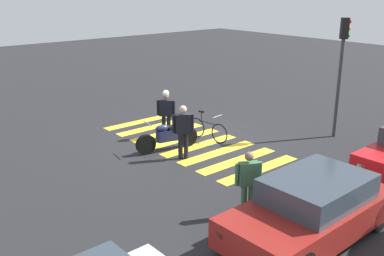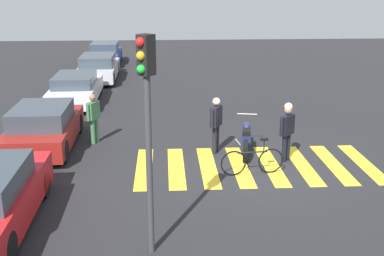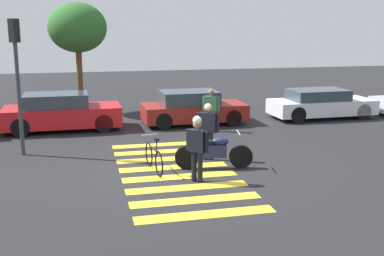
# 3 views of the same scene
# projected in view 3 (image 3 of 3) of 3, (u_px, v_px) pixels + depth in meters

# --- Properties ---
(ground_plane) EXTENTS (60.00, 60.00, 0.00)m
(ground_plane) POSITION_uv_depth(u_px,v_px,m) (177.00, 172.00, 13.30)
(ground_plane) COLOR #232326
(police_motorcycle) EXTENTS (2.20, 0.70, 1.05)m
(police_motorcycle) POSITION_uv_depth(u_px,v_px,m) (214.00, 152.00, 13.53)
(police_motorcycle) COLOR black
(police_motorcycle) RESTS_ON ground_plane
(leaning_bicycle) EXTENTS (0.46, 1.74, 1.01)m
(leaning_bicycle) POSITION_uv_depth(u_px,v_px,m) (154.00, 158.00, 13.28)
(leaning_bicycle) COLOR black
(leaning_bicycle) RESTS_ON ground_plane
(officer_on_foot) EXTENTS (0.48, 0.51, 1.74)m
(officer_on_foot) POSITION_uv_depth(u_px,v_px,m) (197.00, 144.00, 12.26)
(officer_on_foot) COLOR black
(officer_on_foot) RESTS_ON ground_plane
(officer_by_motorcycle) EXTENTS (0.61, 0.42, 1.72)m
(officer_by_motorcycle) POSITION_uv_depth(u_px,v_px,m) (208.00, 128.00, 14.31)
(officer_by_motorcycle) COLOR black
(officer_by_motorcycle) RESTS_ON ground_plane
(pedestrian_bystander) EXTENTS (0.59, 0.39, 1.61)m
(pedestrian_bystander) POSITION_uv_depth(u_px,v_px,m) (211.00, 108.00, 18.20)
(pedestrian_bystander) COLOR #3F724C
(pedestrian_bystander) RESTS_ON ground_plane
(crosswalk_stripes) EXTENTS (3.10, 6.75, 0.01)m
(crosswalk_stripes) POSITION_uv_depth(u_px,v_px,m) (177.00, 172.00, 13.30)
(crosswalk_stripes) COLOR yellow
(crosswalk_stripes) RESTS_ON ground_plane
(car_red_convertible) EXTENTS (4.43, 1.94, 1.43)m
(car_red_convertible) POSITION_uv_depth(u_px,v_px,m) (61.00, 112.00, 18.44)
(car_red_convertible) COLOR black
(car_red_convertible) RESTS_ON ground_plane
(car_maroon_wagon) EXTENTS (4.21, 1.92, 1.37)m
(car_maroon_wagon) POSITION_uv_depth(u_px,v_px,m) (193.00, 108.00, 19.61)
(car_maroon_wagon) COLOR black
(car_maroon_wagon) RESTS_ON ground_plane
(car_white_van) EXTENTS (4.53, 1.88, 1.26)m
(car_white_van) POSITION_uv_depth(u_px,v_px,m) (321.00, 104.00, 20.88)
(car_white_van) COLOR black
(car_white_van) RESTS_ON ground_plane
(traffic_light_pole) EXTENTS (0.35, 0.34, 4.18)m
(traffic_light_pole) POSITION_uv_depth(u_px,v_px,m) (16.00, 65.00, 14.46)
(traffic_light_pole) COLOR #38383D
(traffic_light_pole) RESTS_ON ground_plane
(street_tree_mid) EXTENTS (2.63, 2.63, 5.00)m
(street_tree_mid) POSITION_uv_depth(u_px,v_px,m) (77.00, 28.00, 21.62)
(street_tree_mid) COLOR brown
(street_tree_mid) RESTS_ON ground_plane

